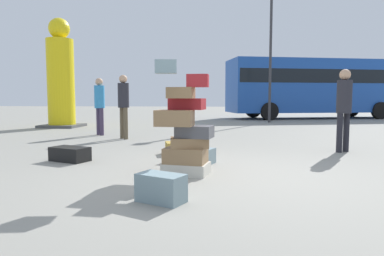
% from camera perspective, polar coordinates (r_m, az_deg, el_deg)
% --- Properties ---
extents(ground_plane, '(80.00, 80.00, 0.00)m').
position_cam_1_polar(ground_plane, '(5.02, 2.98, -7.91)').
color(ground_plane, gray).
extents(suitcase_tower, '(0.84, 0.83, 1.63)m').
position_cam_1_polar(suitcase_tower, '(5.06, -1.14, -0.74)').
color(suitcase_tower, beige).
rests_on(suitcase_tower, ground).
extents(suitcase_black_white_trunk, '(0.76, 0.59, 0.25)m').
position_cam_1_polar(suitcase_black_white_trunk, '(6.53, -19.44, -4.06)').
color(suitcase_black_white_trunk, black).
rests_on(suitcase_black_white_trunk, ground).
extents(suitcase_tan_left_side, '(0.78, 0.60, 0.24)m').
position_cam_1_polar(suitcase_tan_left_side, '(6.96, -1.42, -3.28)').
color(suitcase_tan_left_side, '#B28C33').
rests_on(suitcase_tan_left_side, ground).
extents(suitcase_slate_foreground_far, '(0.86, 0.59, 0.26)m').
position_cam_1_polar(suitcase_slate_foreground_far, '(6.03, -0.08, -4.46)').
color(suitcase_slate_foreground_far, gray).
rests_on(suitcase_slate_foreground_far, ground).
extents(suitcase_slate_behind_tower, '(0.58, 0.47, 0.30)m').
position_cam_1_polar(suitcase_slate_behind_tower, '(3.79, -5.11, -9.79)').
color(suitcase_slate_behind_tower, gray).
rests_on(suitcase_slate_behind_tower, ground).
extents(person_bearded_onlooker, '(0.30, 0.30, 1.74)m').
position_cam_1_polar(person_bearded_onlooker, '(9.61, -11.20, 4.41)').
color(person_bearded_onlooker, brown).
rests_on(person_bearded_onlooker, ground).
extents(person_tourist_with_camera, '(0.30, 0.30, 1.70)m').
position_cam_1_polar(person_tourist_with_camera, '(7.78, 23.73, 3.77)').
color(person_tourist_with_camera, black).
rests_on(person_tourist_with_camera, ground).
extents(person_passerby_in_red, '(0.30, 0.30, 1.71)m').
position_cam_1_polar(person_passerby_in_red, '(10.76, -14.96, 4.27)').
color(person_passerby_in_red, '#3F334C').
rests_on(person_passerby_in_red, ground).
extents(yellow_dummy_statue, '(1.40, 1.40, 4.11)m').
position_cam_1_polar(yellow_dummy_statue, '(14.24, -20.78, 7.52)').
color(yellow_dummy_statue, yellow).
rests_on(yellow_dummy_statue, ground).
extents(parked_bus, '(9.76, 4.81, 3.15)m').
position_cam_1_polar(parked_bus, '(20.26, 19.54, 6.71)').
color(parked_bus, '#1E4CA5').
rests_on(parked_bus, ground).
extents(lamp_post, '(0.36, 0.36, 6.69)m').
position_cam_1_polar(lamp_post, '(16.50, 12.87, 16.00)').
color(lamp_post, '#333338').
rests_on(lamp_post, ground).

